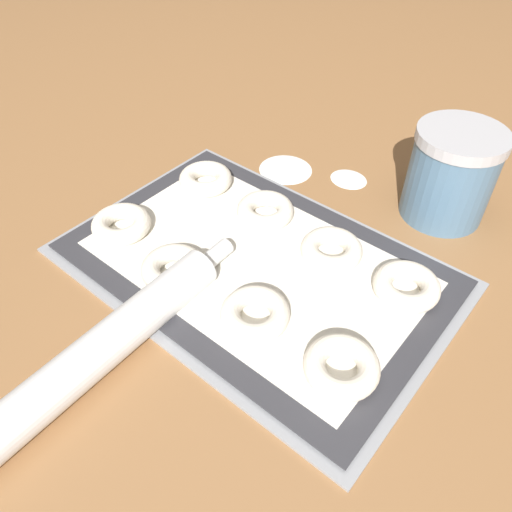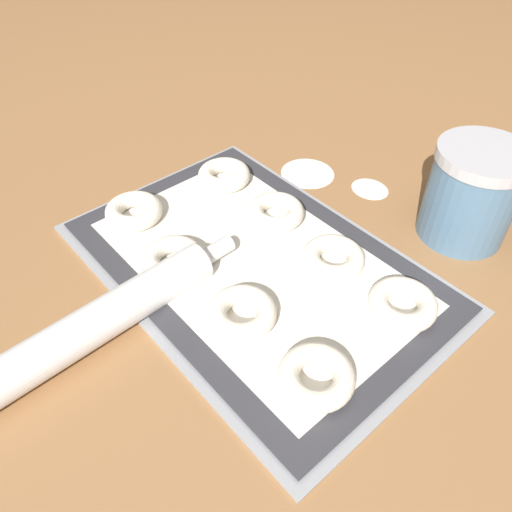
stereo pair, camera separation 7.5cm
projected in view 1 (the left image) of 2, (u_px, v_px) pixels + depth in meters
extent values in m
plane|color=olive|center=(250.00, 272.00, 0.67)|extent=(2.80, 2.80, 0.00)
cube|color=#93969B|center=(256.00, 266.00, 0.67)|extent=(0.51, 0.34, 0.01)
cube|color=#333338|center=(256.00, 264.00, 0.67)|extent=(0.49, 0.32, 0.00)
cube|color=silver|center=(256.00, 263.00, 0.67)|extent=(0.43, 0.26, 0.00)
torus|color=silver|center=(121.00, 224.00, 0.71)|extent=(0.08, 0.08, 0.02)
torus|color=silver|center=(173.00, 268.00, 0.64)|extent=(0.08, 0.08, 0.02)
torus|color=silver|center=(255.00, 314.00, 0.59)|extent=(0.08, 0.08, 0.02)
torus|color=silver|center=(341.00, 367.00, 0.54)|extent=(0.08, 0.08, 0.02)
torus|color=silver|center=(206.00, 179.00, 0.79)|extent=(0.08, 0.08, 0.02)
torus|color=silver|center=(265.00, 211.00, 0.73)|extent=(0.08, 0.08, 0.02)
torus|color=silver|center=(331.00, 250.00, 0.67)|extent=(0.08, 0.08, 0.02)
torus|color=silver|center=(406.00, 286.00, 0.62)|extent=(0.08, 0.08, 0.02)
cylinder|color=slate|center=(449.00, 179.00, 0.72)|extent=(0.12, 0.12, 0.12)
cylinder|color=#B2B2B7|center=(463.00, 137.00, 0.67)|extent=(0.13, 0.13, 0.02)
cylinder|color=silver|center=(96.00, 354.00, 0.55)|extent=(0.06, 0.35, 0.05)
cylinder|color=silver|center=(215.00, 256.00, 0.66)|extent=(0.02, 0.05, 0.02)
ellipsoid|color=white|center=(349.00, 179.00, 0.83)|extent=(0.06, 0.05, 0.00)
ellipsoid|color=white|center=(286.00, 169.00, 0.85)|extent=(0.09, 0.09, 0.00)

